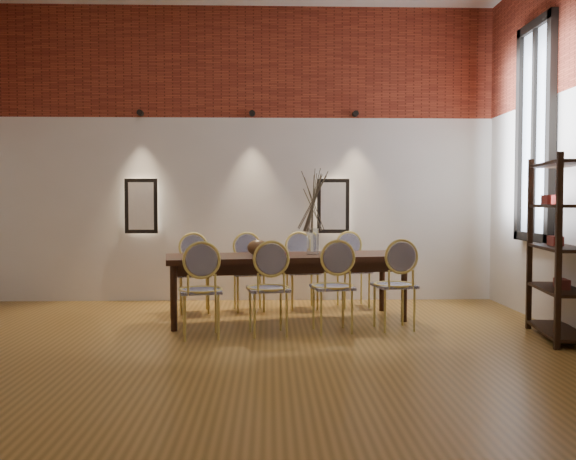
{
  "coord_description": "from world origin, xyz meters",
  "views": [
    {
      "loc": [
        0.44,
        -4.86,
        1.33
      ],
      "look_at": [
        0.63,
        1.66,
        1.05
      ],
      "focal_mm": 38.0,
      "sensor_mm": 36.0,
      "label": 1
    }
  ],
  "objects_px": {
    "dining_table": "(287,287)",
    "chair_far_d": "(353,270)",
    "shelving_rack": "(560,248)",
    "chair_near_d": "(394,285)",
    "chair_far_b": "(249,273)",
    "vase": "(313,241)",
    "chair_near_a": "(201,290)",
    "chair_far_c": "(302,272)",
    "book": "(274,254)",
    "chair_near_b": "(268,289)",
    "chair_far_a": "(194,274)",
    "bowl": "(258,248)",
    "chair_near_c": "(332,287)"
  },
  "relations": [
    {
      "from": "dining_table",
      "to": "chair_far_d",
      "type": "distance_m",
      "value": 1.25
    },
    {
      "from": "shelving_rack",
      "to": "chair_near_d",
      "type": "bearing_deg",
      "value": 169.78
    },
    {
      "from": "dining_table",
      "to": "chair_far_b",
      "type": "relative_size",
      "value": 2.88
    },
    {
      "from": "chair_near_d",
      "to": "vase",
      "type": "bearing_deg",
      "value": 134.94
    },
    {
      "from": "shelving_rack",
      "to": "chair_near_a",
      "type": "bearing_deg",
      "value": -174.44
    },
    {
      "from": "chair_far_c",
      "to": "book",
      "type": "relative_size",
      "value": 3.62
    },
    {
      "from": "chair_near_b",
      "to": "chair_far_a",
      "type": "bearing_deg",
      "value": 115.34
    },
    {
      "from": "chair_far_b",
      "to": "book",
      "type": "height_order",
      "value": "chair_far_b"
    },
    {
      "from": "chair_near_b",
      "to": "bowl",
      "type": "xyz_separation_m",
      "value": [
        -0.11,
        0.66,
        0.37
      ]
    },
    {
      "from": "chair_near_c",
      "to": "chair_far_d",
      "type": "relative_size",
      "value": 1.0
    },
    {
      "from": "shelving_rack",
      "to": "bowl",
      "type": "bearing_deg",
      "value": 170.8
    },
    {
      "from": "chair_far_b",
      "to": "chair_far_d",
      "type": "height_order",
      "value": "same"
    },
    {
      "from": "chair_near_b",
      "to": "chair_far_a",
      "type": "relative_size",
      "value": 1.0
    },
    {
      "from": "chair_far_c",
      "to": "chair_far_d",
      "type": "bearing_deg",
      "value": -180.0
    },
    {
      "from": "chair_near_c",
      "to": "chair_far_c",
      "type": "height_order",
      "value": "same"
    },
    {
      "from": "chair_near_a",
      "to": "shelving_rack",
      "type": "distance_m",
      "value": 3.56
    },
    {
      "from": "chair_near_b",
      "to": "bowl",
      "type": "distance_m",
      "value": 0.76
    },
    {
      "from": "chair_far_b",
      "to": "bowl",
      "type": "distance_m",
      "value": 0.85
    },
    {
      "from": "shelving_rack",
      "to": "chair_near_b",
      "type": "bearing_deg",
      "value": -177.34
    },
    {
      "from": "dining_table",
      "to": "shelving_rack",
      "type": "relative_size",
      "value": 1.51
    },
    {
      "from": "chair_far_d",
      "to": "shelving_rack",
      "type": "xyz_separation_m",
      "value": [
        1.77,
        -1.92,
        0.43
      ]
    },
    {
      "from": "chair_far_c",
      "to": "vase",
      "type": "bearing_deg",
      "value": 87.08
    },
    {
      "from": "chair_far_c",
      "to": "dining_table",
      "type": "bearing_deg",
      "value": 64.66
    },
    {
      "from": "chair_far_c",
      "to": "shelving_rack",
      "type": "xyz_separation_m",
      "value": [
        2.43,
        -1.81,
        0.43
      ]
    },
    {
      "from": "chair_far_d",
      "to": "book",
      "type": "bearing_deg",
      "value": 31.21
    },
    {
      "from": "dining_table",
      "to": "chair_near_c",
      "type": "xyz_separation_m",
      "value": [
        0.45,
        -0.65,
        0.09
      ]
    },
    {
      "from": "chair_near_b",
      "to": "book",
      "type": "xyz_separation_m",
      "value": [
        0.06,
        0.74,
        0.3
      ]
    },
    {
      "from": "bowl",
      "to": "dining_table",
      "type": "bearing_deg",
      "value": 17.98
    },
    {
      "from": "chair_near_a",
      "to": "chair_far_a",
      "type": "relative_size",
      "value": 1.0
    },
    {
      "from": "chair_near_d",
      "to": "vase",
      "type": "xyz_separation_m",
      "value": [
        -0.82,
        0.59,
        0.43
      ]
    },
    {
      "from": "chair_near_b",
      "to": "chair_near_d",
      "type": "xyz_separation_m",
      "value": [
        1.34,
        0.23,
        0.0
      ]
    },
    {
      "from": "chair_near_b",
      "to": "shelving_rack",
      "type": "distance_m",
      "value": 2.91
    },
    {
      "from": "vase",
      "to": "bowl",
      "type": "height_order",
      "value": "vase"
    },
    {
      "from": "vase",
      "to": "shelving_rack",
      "type": "bearing_deg",
      "value": -25.06
    },
    {
      "from": "chair_near_d",
      "to": "shelving_rack",
      "type": "relative_size",
      "value": 0.52
    },
    {
      "from": "dining_table",
      "to": "chair_far_c",
      "type": "bearing_deg",
      "value": 64.66
    },
    {
      "from": "dining_table",
      "to": "vase",
      "type": "distance_m",
      "value": 0.61
    },
    {
      "from": "chair_near_d",
      "to": "chair_far_b",
      "type": "height_order",
      "value": "same"
    },
    {
      "from": "chair_near_d",
      "to": "chair_far_b",
      "type": "relative_size",
      "value": 1.0
    },
    {
      "from": "bowl",
      "to": "shelving_rack",
      "type": "height_order",
      "value": "shelving_rack"
    },
    {
      "from": "vase",
      "to": "shelving_rack",
      "type": "height_order",
      "value": "shelving_rack"
    },
    {
      "from": "chair_near_b",
      "to": "chair_far_c",
      "type": "bearing_deg",
      "value": 64.66
    },
    {
      "from": "chair_near_c",
      "to": "book",
      "type": "bearing_deg",
      "value": 124.27
    },
    {
      "from": "chair_near_b",
      "to": "chair_far_c",
      "type": "relative_size",
      "value": 1.0
    },
    {
      "from": "chair_far_d",
      "to": "chair_near_c",
      "type": "bearing_deg",
      "value": 64.66
    },
    {
      "from": "chair_near_b",
      "to": "chair_near_c",
      "type": "relative_size",
      "value": 1.0
    },
    {
      "from": "vase",
      "to": "shelving_rack",
      "type": "xyz_separation_m",
      "value": [
        2.35,
        -1.1,
        0.0
      ]
    },
    {
      "from": "chair_near_a",
      "to": "chair_far_b",
      "type": "xyz_separation_m",
      "value": [
        0.43,
        1.52,
        0.0
      ]
    },
    {
      "from": "chair_far_b",
      "to": "book",
      "type": "xyz_separation_m",
      "value": [
        0.3,
        -0.67,
        0.3
      ]
    },
    {
      "from": "chair_far_a",
      "to": "chair_far_b",
      "type": "xyz_separation_m",
      "value": [
        0.67,
        0.11,
        0.0
      ]
    }
  ]
}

